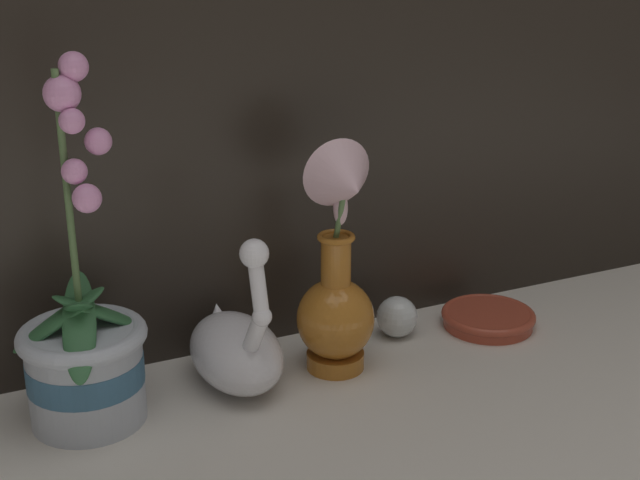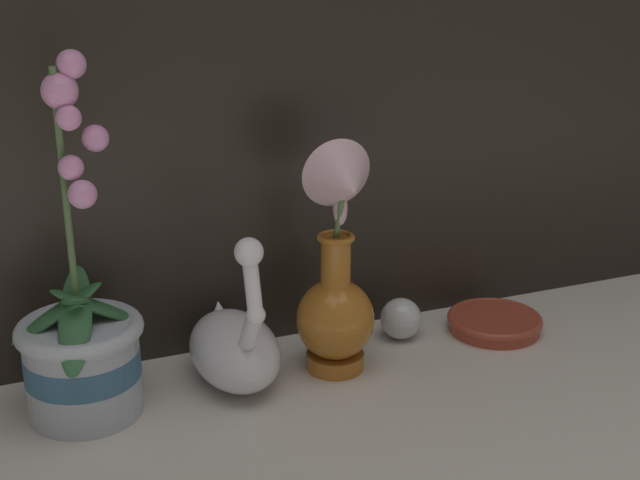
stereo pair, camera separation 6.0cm
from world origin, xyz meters
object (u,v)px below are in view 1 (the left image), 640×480
at_px(swan_figurine, 236,347).
at_px(amber_dish, 488,317).
at_px(blue_vase, 338,284).
at_px(orchid_potted_plant, 84,352).
at_px(glass_sphere, 397,317).

height_order(swan_figurine, amber_dish, swan_figurine).
bearing_deg(amber_dish, swan_figurine, -179.48).
bearing_deg(blue_vase, orchid_potted_plant, 177.19).
xyz_separation_m(orchid_potted_plant, blue_vase, (0.32, -0.02, 0.03)).
xyz_separation_m(glass_sphere, amber_dish, (0.13, -0.03, -0.02)).
distance_m(swan_figurine, amber_dish, 0.39).
height_order(orchid_potted_plant, amber_dish, orchid_potted_plant).
distance_m(orchid_potted_plant, glass_sphere, 0.44).
xyz_separation_m(swan_figurine, glass_sphere, (0.25, 0.03, -0.02)).
xyz_separation_m(orchid_potted_plant, glass_sphere, (0.44, 0.04, -0.06)).
bearing_deg(blue_vase, amber_dish, 5.89).
relative_size(orchid_potted_plant, blue_vase, 1.38).
bearing_deg(blue_vase, glass_sphere, 24.71).
distance_m(swan_figurine, blue_vase, 0.15).
relative_size(orchid_potted_plant, glass_sphere, 7.32).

